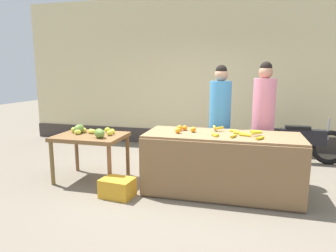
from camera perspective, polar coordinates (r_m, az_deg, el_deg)
name	(u,v)px	position (r m, az deg, el deg)	size (l,w,h in m)	color
ground_plane	(187,189)	(4.50, 3.63, -11.95)	(24.00, 24.00, 0.00)	#756B5B
market_wall_back	(211,74)	(6.90, 8.18, 9.82)	(9.10, 0.23, 3.39)	beige
fruit_stall_counter	(221,164)	(4.29, 10.18, -7.17)	(2.14, 0.86, 0.86)	olive
side_table_wooden	(91,140)	(4.82, -14.64, -2.71)	(1.05, 0.79, 0.74)	brown
banana_bunch_pile	(238,133)	(4.15, 13.22, -1.35)	(0.71, 0.60, 0.07)	gold
orange_pile	(183,129)	(4.28, 2.99, -0.57)	(0.29, 0.31, 0.09)	orange
mango_papaya_pile	(90,131)	(4.81, -14.68, -0.93)	(0.79, 0.61, 0.14)	#D8CF46
vendor_woman_blue_shirt	(220,122)	(4.84, 9.91, 0.80)	(0.34, 0.34, 1.82)	#33333D
vendor_woman_pink_shirt	(263,122)	(4.88, 17.79, 0.82)	(0.34, 0.34, 1.86)	#33333D
parked_motorcycle	(302,142)	(6.18, 24.39, -2.82)	(1.60, 0.18, 0.88)	black
produce_crate	(117,188)	(4.24, -9.70, -11.60)	(0.44, 0.32, 0.26)	gold
produce_sack	(154,155)	(5.40, -2.69, -5.50)	(0.36, 0.30, 0.48)	maroon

